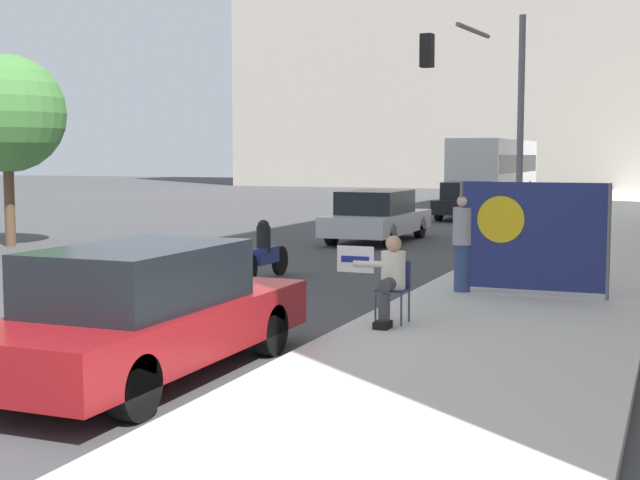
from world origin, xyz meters
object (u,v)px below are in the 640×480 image
(protest_banner, at_px, (531,236))
(parked_car_curbside, at_px, (146,312))
(car_on_road_nearest, at_px, (377,216))
(car_on_road_midblock, at_px, (467,200))
(pedestrian_behind, at_px, (495,227))
(traffic_light_pole, at_px, (484,95))
(city_bus_on_road, at_px, (495,166))
(jogger_on_sidewalk, at_px, (463,243))
(seated_protester, at_px, (390,276))
(street_tree_near_curb, at_px, (7,114))
(motorcycle_on_road, at_px, (264,253))

(protest_banner, relative_size, parked_car_curbside, 0.52)
(car_on_road_nearest, bearing_deg, car_on_road_midblock, 87.84)
(pedestrian_behind, xyz_separation_m, car_on_road_midblock, (-4.36, 17.00, -0.36))
(traffic_light_pole, distance_m, city_bus_on_road, 26.12)
(jogger_on_sidewalk, bearing_deg, parked_car_curbside, 88.86)
(seated_protester, relative_size, protest_banner, 0.50)
(street_tree_near_curb, bearing_deg, motorcycle_on_road, -19.80)
(protest_banner, height_order, street_tree_near_curb, street_tree_near_curb)
(jogger_on_sidewalk, distance_m, city_bus_on_road, 33.30)
(protest_banner, bearing_deg, pedestrian_behind, 114.94)
(parked_car_curbside, bearing_deg, car_on_road_nearest, 99.33)
(car_on_road_nearest, distance_m, car_on_road_midblock, 9.94)
(jogger_on_sidewalk, xyz_separation_m, pedestrian_behind, (0.12, 2.18, 0.10))
(jogger_on_sidewalk, xyz_separation_m, traffic_light_pole, (-1.15, 7.16, 2.97))
(seated_protester, distance_m, car_on_road_midblock, 22.80)
(seated_protester, distance_m, city_bus_on_road, 36.49)
(car_on_road_midblock, bearing_deg, jogger_on_sidewalk, -77.55)
(motorcycle_on_road, bearing_deg, car_on_road_nearest, 92.75)
(traffic_light_pole, relative_size, parked_car_curbside, 1.20)
(seated_protester, relative_size, car_on_road_midblock, 0.27)
(protest_banner, bearing_deg, car_on_road_nearest, 121.82)
(city_bus_on_road, bearing_deg, traffic_light_pole, -79.71)
(car_on_road_midblock, distance_m, motorcycle_on_road, 18.21)
(jogger_on_sidewalk, bearing_deg, city_bus_on_road, -64.38)
(protest_banner, relative_size, motorcycle_on_road, 1.20)
(city_bus_on_road, distance_m, motorcycle_on_road, 31.87)
(protest_banner, bearing_deg, traffic_light_pole, 107.76)
(parked_car_curbside, relative_size, car_on_road_nearest, 0.99)
(parked_car_curbside, xyz_separation_m, street_tree_near_curb, (-11.47, 10.96, 2.84))
(motorcycle_on_road, distance_m, street_tree_near_curb, 10.30)
(seated_protester, xyz_separation_m, jogger_on_sidewalk, (0.27, 3.27, 0.18))
(car_on_road_midblock, xyz_separation_m, city_bus_on_road, (-1.56, 13.59, 1.16))
(street_tree_near_curb, bearing_deg, pedestrian_behind, -8.91)
(pedestrian_behind, bearing_deg, car_on_road_nearest, 73.49)
(seated_protester, bearing_deg, street_tree_near_curb, 166.11)
(seated_protester, xyz_separation_m, motorcycle_on_road, (-3.95, 4.25, -0.28))
(motorcycle_on_road, height_order, street_tree_near_curb, street_tree_near_curb)
(parked_car_curbside, bearing_deg, motorcycle_on_road, 106.19)
(car_on_road_nearest, bearing_deg, city_bus_on_road, 92.89)
(jogger_on_sidewalk, height_order, motorcycle_on_road, jogger_on_sidewalk)
(pedestrian_behind, distance_m, traffic_light_pole, 5.88)
(protest_banner, xyz_separation_m, city_bus_on_road, (-6.96, 32.83, 0.75))
(pedestrian_behind, xyz_separation_m, parked_car_curbside, (-2.12, -8.83, -0.34))
(protest_banner, xyz_separation_m, motorcycle_on_road, (-5.38, 1.03, -0.61))
(pedestrian_behind, distance_m, street_tree_near_curb, 13.99)
(jogger_on_sidewalk, height_order, pedestrian_behind, pedestrian_behind)
(pedestrian_behind, relative_size, car_on_road_nearest, 0.38)
(jogger_on_sidewalk, height_order, city_bus_on_road, city_bus_on_road)
(jogger_on_sidewalk, distance_m, car_on_road_nearest, 10.34)
(jogger_on_sidewalk, relative_size, pedestrian_behind, 0.90)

